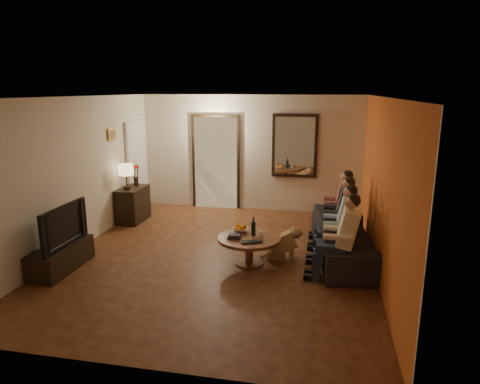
% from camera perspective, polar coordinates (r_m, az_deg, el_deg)
% --- Properties ---
extents(floor, '(5.00, 6.00, 0.01)m').
position_cam_1_polar(floor, '(7.21, -2.84, -8.58)').
color(floor, '#3F1D11').
rests_on(floor, ground).
extents(ceiling, '(5.00, 6.00, 0.01)m').
position_cam_1_polar(ceiling, '(6.68, -3.10, 12.55)').
color(ceiling, white).
rests_on(ceiling, back_wall).
extents(back_wall, '(5.00, 0.02, 2.60)m').
position_cam_1_polar(back_wall, '(9.72, 1.37, 5.18)').
color(back_wall, beige).
rests_on(back_wall, floor).
extents(front_wall, '(5.00, 0.02, 2.60)m').
position_cam_1_polar(front_wall, '(4.09, -13.34, -7.05)').
color(front_wall, beige).
rests_on(front_wall, floor).
extents(left_wall, '(0.02, 6.00, 2.60)m').
position_cam_1_polar(left_wall, '(7.81, -21.05, 2.22)').
color(left_wall, beige).
rests_on(left_wall, floor).
extents(right_wall, '(0.02, 6.00, 2.60)m').
position_cam_1_polar(right_wall, '(6.68, 18.32, 0.63)').
color(right_wall, beige).
rests_on(right_wall, floor).
extents(orange_accent, '(0.01, 6.00, 2.60)m').
position_cam_1_polar(orange_accent, '(6.68, 18.24, 0.63)').
color(orange_accent, '#DB5D25').
rests_on(orange_accent, right_wall).
extents(kitchen_doorway, '(1.00, 0.06, 2.10)m').
position_cam_1_polar(kitchen_doorway, '(9.90, -3.23, 3.86)').
color(kitchen_doorway, '#FFE0A5').
rests_on(kitchen_doorway, floor).
extents(door_trim, '(1.12, 0.04, 2.22)m').
position_cam_1_polar(door_trim, '(9.89, -3.24, 3.85)').
color(door_trim, black).
rests_on(door_trim, floor).
extents(fridge_glimpse, '(0.45, 0.03, 1.70)m').
position_cam_1_polar(fridge_glimpse, '(9.88, -1.80, 2.96)').
color(fridge_glimpse, silver).
rests_on(fridge_glimpse, floor).
extents(mirror_frame, '(1.00, 0.05, 1.40)m').
position_cam_1_polar(mirror_frame, '(9.53, 7.31, 6.13)').
color(mirror_frame, black).
rests_on(mirror_frame, back_wall).
extents(mirror_glass, '(0.86, 0.02, 1.26)m').
position_cam_1_polar(mirror_glass, '(9.50, 7.29, 6.11)').
color(mirror_glass, white).
rests_on(mirror_glass, back_wall).
extents(white_door, '(0.06, 0.85, 2.04)m').
position_cam_1_polar(white_door, '(9.83, -13.65, 3.25)').
color(white_door, white).
rests_on(white_door, floor).
extents(framed_art, '(0.03, 0.28, 0.24)m').
position_cam_1_polar(framed_art, '(8.84, -16.73, 7.38)').
color(framed_art, '#B28C33').
rests_on(framed_art, left_wall).
extents(art_canvas, '(0.01, 0.22, 0.18)m').
position_cam_1_polar(art_canvas, '(8.83, -16.64, 7.38)').
color(art_canvas, brown).
rests_on(art_canvas, left_wall).
extents(dresser, '(0.45, 0.81, 0.72)m').
position_cam_1_polar(dresser, '(9.25, -14.10, -1.60)').
color(dresser, black).
rests_on(dresser, floor).
extents(table_lamp, '(0.30, 0.30, 0.54)m').
position_cam_1_polar(table_lamp, '(8.91, -14.92, 1.96)').
color(table_lamp, beige).
rests_on(table_lamp, dresser).
extents(flower_vase, '(0.14, 0.14, 0.44)m').
position_cam_1_polar(flower_vase, '(9.31, -13.73, 2.20)').
color(flower_vase, red).
rests_on(flower_vase, dresser).
extents(tv_stand, '(0.45, 1.17, 0.39)m').
position_cam_1_polar(tv_stand, '(7.19, -22.74, -8.08)').
color(tv_stand, black).
rests_on(tv_stand, floor).
extents(tv, '(1.11, 0.15, 0.64)m').
position_cam_1_polar(tv, '(7.02, -23.12, -4.16)').
color(tv, black).
rests_on(tv, tv_stand).
extents(sofa, '(2.42, 1.18, 0.68)m').
position_cam_1_polar(sofa, '(7.26, 13.96, -5.95)').
color(sofa, black).
rests_on(sofa, floor).
extents(person_a, '(0.60, 0.40, 1.20)m').
position_cam_1_polar(person_a, '(6.32, 13.51, -6.38)').
color(person_a, tan).
rests_on(person_a, sofa).
extents(person_b, '(0.60, 0.40, 1.20)m').
position_cam_1_polar(person_b, '(6.89, 13.35, -4.70)').
color(person_b, tan).
rests_on(person_b, sofa).
extents(person_c, '(0.60, 0.40, 1.20)m').
position_cam_1_polar(person_c, '(7.46, 13.21, -3.28)').
color(person_c, tan).
rests_on(person_c, sofa).
extents(person_d, '(0.60, 0.40, 1.20)m').
position_cam_1_polar(person_d, '(8.04, 13.09, -2.06)').
color(person_d, tan).
rests_on(person_d, sofa).
extents(dog, '(0.60, 0.38, 0.56)m').
position_cam_1_polar(dog, '(7.06, 5.63, -6.68)').
color(dog, '#AD7650').
rests_on(dog, floor).
extents(coffee_table, '(1.19, 1.19, 0.45)m').
position_cam_1_polar(coffee_table, '(6.83, 1.22, -7.81)').
color(coffee_table, '#5C2D1B').
rests_on(coffee_table, floor).
extents(bowl, '(0.26, 0.26, 0.06)m').
position_cam_1_polar(bowl, '(6.98, 0.08, -5.10)').
color(bowl, white).
rests_on(bowl, coffee_table).
extents(oranges, '(0.20, 0.20, 0.08)m').
position_cam_1_polar(oranges, '(6.96, 0.09, -4.57)').
color(oranges, orange).
rests_on(oranges, bowl).
extents(wine_bottle, '(0.07, 0.07, 0.31)m').
position_cam_1_polar(wine_bottle, '(6.79, 1.80, -4.55)').
color(wine_bottle, black).
rests_on(wine_bottle, coffee_table).
extents(wine_glass, '(0.06, 0.06, 0.10)m').
position_cam_1_polar(wine_glass, '(6.76, 2.81, -5.59)').
color(wine_glass, silver).
rests_on(wine_glass, coffee_table).
extents(book_stack, '(0.20, 0.15, 0.07)m').
position_cam_1_polar(book_stack, '(6.69, -0.79, -5.91)').
color(book_stack, black).
rests_on(book_stack, coffee_table).
extents(laptop, '(0.39, 0.33, 0.03)m').
position_cam_1_polar(laptop, '(6.48, 1.67, -6.80)').
color(laptop, black).
rests_on(laptop, coffee_table).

